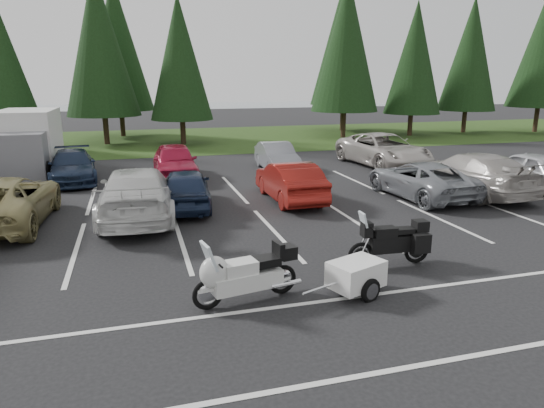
{
  "coord_description": "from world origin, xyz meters",
  "views": [
    {
      "loc": [
        -3.26,
        -11.76,
        4.32
      ],
      "look_at": [
        -0.04,
        -0.5,
        1.28
      ],
      "focal_mm": 32.0,
      "sensor_mm": 36.0,
      "label": 1
    }
  ],
  "objects_px": {
    "adventure_motorcycle": "(390,238)",
    "box_truck": "(26,144)",
    "car_near_3": "(137,193)",
    "car_near_2": "(3,201)",
    "car_near_5": "(290,181)",
    "car_far_4": "(383,150)",
    "car_near_7": "(471,173)",
    "car_far_2": "(175,161)",
    "car_near_4": "(186,188)",
    "car_far_3": "(277,157)",
    "car_far_1": "(72,166)",
    "touring_motorcycle": "(246,269)",
    "car_near_6": "(421,179)",
    "car_near_8": "(528,170)",
    "cargo_trailer": "(356,277)"
  },
  "relations": [
    {
      "from": "car_far_2",
      "to": "adventure_motorcycle",
      "type": "relative_size",
      "value": 1.99
    },
    {
      "from": "box_truck",
      "to": "car_near_3",
      "type": "relative_size",
      "value": 1.0
    },
    {
      "from": "car_far_2",
      "to": "touring_motorcycle",
      "type": "height_order",
      "value": "car_far_2"
    },
    {
      "from": "car_near_3",
      "to": "car_far_2",
      "type": "xyz_separation_m",
      "value": [
        1.7,
        6.07,
        -0.04
      ]
    },
    {
      "from": "box_truck",
      "to": "cargo_trailer",
      "type": "relative_size",
      "value": 3.56
    },
    {
      "from": "cargo_trailer",
      "to": "box_truck",
      "type": "bearing_deg",
      "value": 98.58
    },
    {
      "from": "car_far_2",
      "to": "car_near_7",
      "type": "bearing_deg",
      "value": -29.02
    },
    {
      "from": "car_near_5",
      "to": "cargo_trailer",
      "type": "height_order",
      "value": "car_near_5"
    },
    {
      "from": "car_near_4",
      "to": "car_far_3",
      "type": "relative_size",
      "value": 1.01
    },
    {
      "from": "car_near_2",
      "to": "car_far_4",
      "type": "relative_size",
      "value": 0.92
    },
    {
      "from": "adventure_motorcycle",
      "to": "box_truck",
      "type": "bearing_deg",
      "value": 128.49
    },
    {
      "from": "car_far_1",
      "to": "car_near_3",
      "type": "bearing_deg",
      "value": -74.51
    },
    {
      "from": "car_near_7",
      "to": "car_far_2",
      "type": "height_order",
      "value": "car_near_7"
    },
    {
      "from": "car_near_4",
      "to": "car_near_5",
      "type": "relative_size",
      "value": 0.95
    },
    {
      "from": "car_near_3",
      "to": "car_far_3",
      "type": "distance_m",
      "value": 9.4
    },
    {
      "from": "car_near_5",
      "to": "car_near_8",
      "type": "bearing_deg",
      "value": 175.52
    },
    {
      "from": "car_near_3",
      "to": "car_near_2",
      "type": "bearing_deg",
      "value": -1.4
    },
    {
      "from": "car_near_2",
      "to": "adventure_motorcycle",
      "type": "height_order",
      "value": "car_near_2"
    },
    {
      "from": "car_near_3",
      "to": "car_far_2",
      "type": "height_order",
      "value": "car_near_3"
    },
    {
      "from": "car_near_8",
      "to": "car_far_4",
      "type": "xyz_separation_m",
      "value": [
        -3.06,
        6.31,
        0.05
      ]
    },
    {
      "from": "touring_motorcycle",
      "to": "car_near_4",
      "type": "bearing_deg",
      "value": 82.22
    },
    {
      "from": "car_near_8",
      "to": "cargo_trailer",
      "type": "bearing_deg",
      "value": 32.04
    },
    {
      "from": "car_near_3",
      "to": "car_near_6",
      "type": "xyz_separation_m",
      "value": [
        10.22,
        0.04,
        -0.14
      ]
    },
    {
      "from": "box_truck",
      "to": "adventure_motorcycle",
      "type": "relative_size",
      "value": 2.46
    },
    {
      "from": "car_near_5",
      "to": "car_near_4",
      "type": "bearing_deg",
      "value": 0.68
    },
    {
      "from": "car_near_7",
      "to": "car_far_3",
      "type": "height_order",
      "value": "car_near_7"
    },
    {
      "from": "car_near_6",
      "to": "car_far_1",
      "type": "xyz_separation_m",
      "value": [
        -12.81,
        6.62,
        -0.01
      ]
    },
    {
      "from": "car_near_3",
      "to": "car_near_5",
      "type": "bearing_deg",
      "value": -167.2
    },
    {
      "from": "car_near_2",
      "to": "car_far_3",
      "type": "bearing_deg",
      "value": -145.46
    },
    {
      "from": "car_near_5",
      "to": "car_near_6",
      "type": "bearing_deg",
      "value": 169.53
    },
    {
      "from": "car_near_6",
      "to": "car_far_4",
      "type": "distance_m",
      "value": 6.75
    },
    {
      "from": "car_near_6",
      "to": "touring_motorcycle",
      "type": "height_order",
      "value": "touring_motorcycle"
    },
    {
      "from": "car_near_3",
      "to": "adventure_motorcycle",
      "type": "distance_m",
      "value": 8.11
    },
    {
      "from": "car_far_3",
      "to": "touring_motorcycle",
      "type": "xyz_separation_m",
      "value": [
        -4.62,
        -13.46,
        0.01
      ]
    },
    {
      "from": "box_truck",
      "to": "car_near_2",
      "type": "height_order",
      "value": "box_truck"
    },
    {
      "from": "car_near_4",
      "to": "car_near_5",
      "type": "height_order",
      "value": "car_near_5"
    },
    {
      "from": "car_near_3",
      "to": "car_near_5",
      "type": "height_order",
      "value": "car_near_3"
    },
    {
      "from": "car_far_3",
      "to": "car_far_1",
      "type": "bearing_deg",
      "value": -177.43
    },
    {
      "from": "car_near_8",
      "to": "car_far_3",
      "type": "height_order",
      "value": "car_near_8"
    },
    {
      "from": "box_truck",
      "to": "car_far_2",
      "type": "relative_size",
      "value": 1.24
    },
    {
      "from": "box_truck",
      "to": "car_near_2",
      "type": "bearing_deg",
      "value": -84.29
    },
    {
      "from": "car_near_2",
      "to": "adventure_motorcycle",
      "type": "bearing_deg",
      "value": 150.41
    },
    {
      "from": "car_near_2",
      "to": "car_far_3",
      "type": "height_order",
      "value": "car_near_2"
    },
    {
      "from": "car_far_1",
      "to": "car_far_2",
      "type": "distance_m",
      "value": 4.34
    },
    {
      "from": "box_truck",
      "to": "adventure_motorcycle",
      "type": "height_order",
      "value": "box_truck"
    },
    {
      "from": "car_near_8",
      "to": "adventure_motorcycle",
      "type": "distance_m",
      "value": 11.31
    },
    {
      "from": "touring_motorcycle",
      "to": "box_truck",
      "type": "bearing_deg",
      "value": 102.77
    },
    {
      "from": "adventure_motorcycle",
      "to": "car_near_3",
      "type": "bearing_deg",
      "value": 137.3
    },
    {
      "from": "car_far_3",
      "to": "touring_motorcycle",
      "type": "height_order",
      "value": "touring_motorcycle"
    },
    {
      "from": "car_near_3",
      "to": "car_far_1",
      "type": "distance_m",
      "value": 7.15
    }
  ]
}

